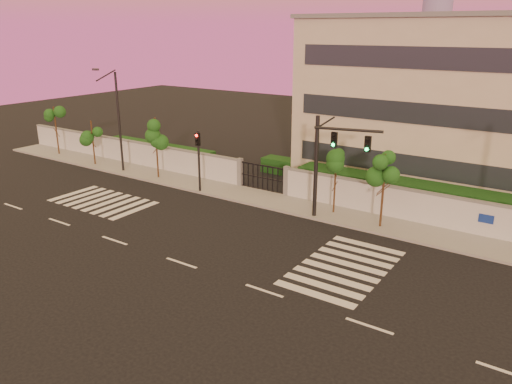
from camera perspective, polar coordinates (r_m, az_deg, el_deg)
ground at (r=25.70m, az=-8.51°, el=-8.04°), size 120.00×120.00×0.00m
sidewalk at (r=33.48m, az=3.64°, el=-1.38°), size 60.00×3.00×0.15m
perimeter_wall at (r=34.35m, az=5.10°, el=0.85°), size 60.00×0.36×2.20m
hedge_row at (r=36.30m, az=8.66°, el=1.25°), size 41.00×4.25×1.80m
institutional_building at (r=39.68m, az=24.14°, el=9.23°), size 24.40×12.40×12.25m
road_markings at (r=29.21m, az=-5.85°, el=-4.59°), size 57.00×7.62×0.02m
street_tree_a at (r=49.58m, az=-21.96°, el=7.68°), size 1.60×1.27×4.52m
street_tree_b at (r=44.67m, az=-18.20°, el=6.46°), size 1.53×1.22×3.90m
street_tree_c at (r=39.12m, az=-11.34°, el=6.49°), size 1.56×1.24×4.85m
street_tree_d at (r=31.24m, az=9.15°, el=2.73°), size 1.39×1.11×4.16m
street_tree_e at (r=29.46m, az=14.51°, el=1.99°), size 1.63×1.30×4.54m
traffic_signal_main at (r=29.91m, az=8.28°, el=4.03°), size 4.01×1.13×6.41m
traffic_signal_secondary at (r=35.39m, az=-6.59°, el=4.36°), size 0.35×0.34×4.54m
streetlight_west at (r=41.52m, az=-15.59°, el=8.24°), size 0.50×2.03×8.44m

